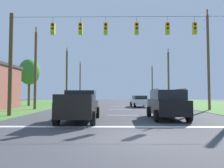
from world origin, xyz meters
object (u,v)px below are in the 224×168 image
(suv_black, at_px, (167,104))
(utility_pole_near_left, at_px, (152,84))
(overhead_signal_span, at_px, (123,55))
(pickup_truck, at_px, (80,106))
(distant_car_crossing_white, at_px, (139,101))
(utility_pole_distant_right, at_px, (67,76))
(utility_pole_mid_right, at_px, (208,59))
(utility_pole_distant_left, at_px, (80,81))
(tree_roadside_far_right, at_px, (29,72))
(utility_pole_far_right, at_px, (169,77))
(utility_pole_far_left, at_px, (35,69))

(suv_black, distance_m, utility_pole_near_left, 40.22)
(overhead_signal_span, relative_size, pickup_truck, 3.34)
(distant_car_crossing_white, bearing_deg, utility_pole_distant_right, 138.74)
(overhead_signal_span, xyz_separation_m, utility_pole_mid_right, (9.48, 6.17, 0.74))
(utility_pole_distant_left, bearing_deg, utility_pole_near_left, 0.52)
(distant_car_crossing_white, height_order, tree_roadside_far_right, tree_roadside_far_right)
(suv_black, relative_size, utility_pole_distant_left, 0.47)
(utility_pole_far_right, xyz_separation_m, utility_pole_distant_right, (-18.83, 0.76, 0.33))
(overhead_signal_span, relative_size, utility_pole_far_left, 1.94)
(distant_car_crossing_white, relative_size, utility_pole_far_left, 0.47)
(distant_car_crossing_white, bearing_deg, utility_pole_distant_left, 115.38)
(utility_pole_mid_right, bearing_deg, distant_car_crossing_white, 141.16)
(suv_black, bearing_deg, tree_roadside_far_right, 135.72)
(suv_black, height_order, utility_pole_mid_right, utility_pole_mid_right)
(suv_black, xyz_separation_m, utility_pole_mid_right, (6.58, 8.04, 4.46))
(utility_pole_mid_right, height_order, tree_roadside_far_right, utility_pole_mid_right)
(utility_pole_far_right, bearing_deg, utility_pole_mid_right, -88.99)
(utility_pole_distant_right, xyz_separation_m, tree_roadside_far_right, (-3.43, -8.75, -0.24))
(utility_pole_mid_right, distance_m, utility_pole_far_left, 19.11)
(pickup_truck, distance_m, suv_black, 5.89)
(tree_roadside_far_right, bearing_deg, utility_pole_distant_left, 81.78)
(distant_car_crossing_white, distance_m, tree_roadside_far_right, 16.39)
(utility_pole_mid_right, relative_size, utility_pole_distant_left, 1.06)
(utility_pole_far_right, bearing_deg, pickup_truck, -116.16)
(overhead_signal_span, bearing_deg, utility_pole_distant_right, 113.22)
(distant_car_crossing_white, distance_m, utility_pole_distant_left, 28.98)
(pickup_truck, height_order, utility_pole_distant_right, utility_pole_distant_right)
(utility_pole_mid_right, bearing_deg, suv_black, -129.31)
(distant_car_crossing_white, bearing_deg, utility_pole_near_left, 76.02)
(suv_black, relative_size, utility_pole_mid_right, 0.44)
(utility_pole_near_left, height_order, utility_pole_far_left, utility_pole_far_left)
(pickup_truck, relative_size, distant_car_crossing_white, 1.22)
(utility_pole_far_left, distance_m, utility_pole_distant_right, 15.51)
(pickup_truck, bearing_deg, suv_black, 10.60)
(suv_black, xyz_separation_m, utility_pole_far_left, (-12.49, 8.81, 3.46))
(utility_pole_mid_right, height_order, utility_pole_distant_right, utility_pole_mid_right)
(pickup_truck, distance_m, utility_pole_distant_left, 41.26)
(utility_pole_mid_right, bearing_deg, utility_pole_far_right, 91.01)
(utility_pole_far_right, bearing_deg, suv_black, -104.99)
(suv_black, height_order, utility_pole_distant_right, utility_pole_distant_right)
(suv_black, xyz_separation_m, utility_pole_far_right, (6.31, 23.55, 3.76))
(overhead_signal_span, distance_m, pickup_truck, 5.62)
(pickup_truck, xyz_separation_m, utility_pole_distant_left, (-6.72, 40.50, 4.11))
(overhead_signal_span, bearing_deg, utility_pole_mid_right, 33.05)
(suv_black, height_order, utility_pole_far_left, utility_pole_far_left)
(utility_pole_distant_left, bearing_deg, pickup_truck, -80.58)
(overhead_signal_span, height_order, utility_pole_far_left, utility_pole_far_left)
(overhead_signal_span, relative_size, tree_roadside_far_right, 2.66)
(utility_pole_mid_right, distance_m, utility_pole_near_left, 31.56)
(tree_roadside_far_right, bearing_deg, distant_car_crossing_white, -7.38)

